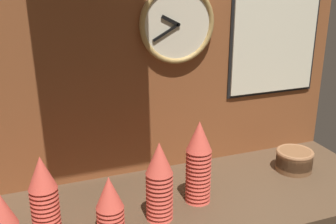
{
  "coord_description": "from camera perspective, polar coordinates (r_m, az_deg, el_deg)",
  "views": [
    {
      "loc": [
        -0.47,
        -1.19,
        0.79
      ],
      "look_at": [
        -0.01,
        0.04,
        0.32
      ],
      "focal_mm": 45.0,
      "sensor_mm": 36.0,
      "label": 1
    }
  ],
  "objects": [
    {
      "name": "ground_plane",
      "position": [
        1.52,
        0.74,
        -12.49
      ],
      "size": [
        1.6,
        0.56,
        0.04
      ],
      "primitive_type": "cube",
      "color": "#4C3826"
    },
    {
      "name": "wall_tiled_back",
      "position": [
        1.56,
        -2.79,
        9.92
      ],
      "size": [
        1.6,
        0.03,
        1.05
      ],
      "color": "brown",
      "rests_on": "ground_plane"
    },
    {
      "name": "cup_stack_center_right",
      "position": [
        1.44,
        4.17,
        -6.77
      ],
      "size": [
        0.09,
        0.09,
        0.3
      ],
      "color": "#DB4C3D",
      "rests_on": "ground_plane"
    },
    {
      "name": "cup_stack_left",
      "position": [
        1.35,
        -16.49,
        -10.65
      ],
      "size": [
        0.09,
        0.09,
        0.25
      ],
      "color": "#DB4C3D",
      "rests_on": "ground_plane"
    },
    {
      "name": "cup_stack_center_left",
      "position": [
        1.34,
        -7.9,
        -12.1
      ],
      "size": [
        0.09,
        0.09,
        0.18
      ],
      "color": "#DB4C3D",
      "rests_on": "ground_plane"
    },
    {
      "name": "cup_stack_center",
      "position": [
        1.35,
        -1.18,
        -9.36
      ],
      "size": [
        0.09,
        0.09,
        0.27
      ],
      "color": "#DB4C3D",
      "rests_on": "ground_plane"
    },
    {
      "name": "bowl_stack_far_right",
      "position": [
        1.76,
        16.73,
        -6.18
      ],
      "size": [
        0.15,
        0.15,
        0.08
      ],
      "color": "brown",
      "rests_on": "ground_plane"
    },
    {
      "name": "wall_clock",
      "position": [
        1.56,
        1.27,
        11.8
      ],
      "size": [
        0.29,
        0.03,
        0.29
      ],
      "color": "beige"
    },
    {
      "name": "menu_board",
      "position": [
        1.78,
        14.26,
        9.54
      ],
      "size": [
        0.41,
        0.01,
        0.46
      ],
      "color": "black"
    }
  ]
}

